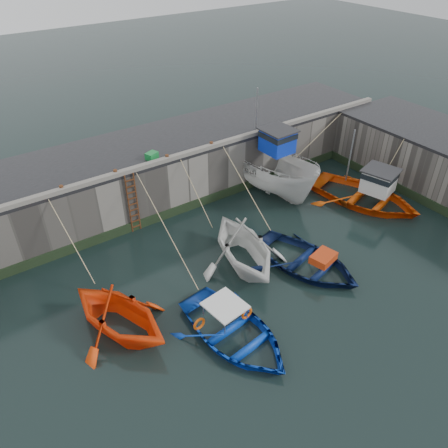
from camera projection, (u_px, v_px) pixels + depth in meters
ground at (301, 341)px, 16.33m from camera, size 120.00×120.00×0.00m
quay_back at (147, 173)px, 23.83m from camera, size 30.00×5.00×3.00m
road_back at (143, 146)px, 22.92m from camera, size 30.00×5.00×0.16m
kerb_back at (164, 160)px, 21.24m from camera, size 30.00×0.30×0.20m
algae_back at (171, 213)px, 22.85m from camera, size 30.00×0.08×0.50m
algae_right at (434, 206)px, 23.40m from camera, size 0.08×15.00×0.50m
ladder at (133, 204)px, 21.12m from camera, size 0.51×0.08×3.20m
boat_near_white at (121, 330)px, 16.74m from camera, size 5.30×5.68×2.42m
boat_near_white_rope at (84, 272)px, 19.48m from camera, size 0.04×4.13×3.10m
boat_near_blue at (234, 337)px, 16.45m from camera, size 4.22×5.47×1.05m
boat_near_blue_rope at (165, 260)px, 20.12m from camera, size 0.04×6.50×3.10m
boat_near_blacktrim at (243, 263)px, 19.96m from camera, size 5.19×5.71×2.60m
boat_near_blacktrim_rope at (198, 223)px, 22.54m from camera, size 0.04×3.74×3.10m
boat_near_navy at (305, 266)px, 19.78m from camera, size 4.79×5.88×1.07m
boat_near_navy_rope at (243, 217)px, 22.96m from camera, size 0.04×5.18×3.10m
boat_far_white at (268, 169)px, 24.80m from camera, size 3.06×7.54×5.88m
boat_far_orange at (365, 196)px, 23.96m from camera, size 5.91×7.11×4.27m
fish_crate at (152, 156)px, 21.47m from camera, size 0.68×0.60×0.33m
bollard_a at (62, 188)px, 18.96m from camera, size 0.18×0.18×0.28m
bollard_b at (115, 173)px, 20.12m from camera, size 0.18×0.18×0.28m
bollard_c at (167, 157)px, 21.37m from camera, size 0.18×0.18×0.28m
bollard_d at (211, 144)px, 22.58m from camera, size 0.18×0.18×0.28m
bollard_e at (260, 130)px, 24.06m from camera, size 0.18×0.18×0.28m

